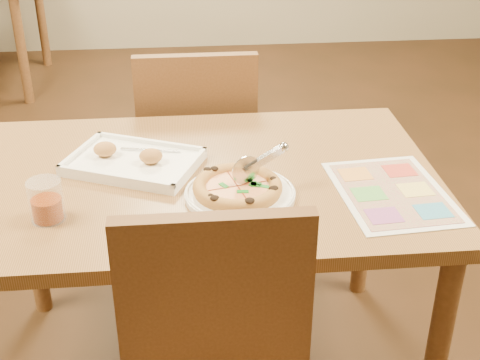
{
  "coord_description": "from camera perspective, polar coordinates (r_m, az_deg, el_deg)",
  "views": [
    {
      "loc": [
        -0.05,
        -1.64,
        1.6
      ],
      "look_at": [
        0.09,
        -0.13,
        0.77
      ],
      "focal_mm": 50.0,
      "sensor_mm": 36.0,
      "label": 1
    }
  ],
  "objects": [
    {
      "name": "dining_table",
      "position": [
        1.9,
        -3.07,
        -1.83
      ],
      "size": [
        1.3,
        0.85,
        0.72
      ],
      "color": "brown",
      "rests_on": "ground"
    },
    {
      "name": "chair_far",
      "position": [
        2.46,
        -3.7,
        3.87
      ],
      "size": [
        0.42,
        0.42,
        0.47
      ],
      "rotation": [
        0.0,
        0.0,
        3.14
      ],
      "color": "brown",
      "rests_on": "ground"
    },
    {
      "name": "plate",
      "position": [
        1.74,
        -0.0,
        -1.22
      ],
      "size": [
        0.36,
        0.36,
        0.02
      ],
      "primitive_type": "cylinder",
      "rotation": [
        0.0,
        0.0,
        0.29
      ],
      "color": "white",
      "rests_on": "dining_table"
    },
    {
      "name": "pizza",
      "position": [
        1.74,
        -0.22,
        -0.62
      ],
      "size": [
        0.23,
        0.23,
        0.04
      ],
      "rotation": [
        0.0,
        0.0,
        0.23
      ],
      "color": "#BC8B40",
      "rests_on": "plate"
    },
    {
      "name": "pizza_cutter",
      "position": [
        1.73,
        1.61,
        1.5
      ],
      "size": [
        0.15,
        0.07,
        0.09
      ],
      "rotation": [
        0.0,
        0.0,
        0.39
      ],
      "color": "silver",
      "rests_on": "pizza"
    },
    {
      "name": "appetizer_tray",
      "position": [
        1.92,
        -9.12,
        1.55
      ],
      "size": [
        0.42,
        0.36,
        0.06
      ],
      "rotation": [
        0.0,
        0.0,
        -0.41
      ],
      "color": "white",
      "rests_on": "dining_table"
    },
    {
      "name": "glass_tumbler",
      "position": [
        1.7,
        -16.2,
        -1.9
      ],
      "size": [
        0.08,
        0.08,
        0.11
      ],
      "rotation": [
        0.0,
        0.0,
        -0.44
      ],
      "color": "maroon",
      "rests_on": "dining_table"
    },
    {
      "name": "menu",
      "position": [
        1.81,
        12.86,
        -1.03
      ],
      "size": [
        0.31,
        0.41,
        0.0
      ],
      "primitive_type": "cube",
      "rotation": [
        0.0,
        0.0,
        0.08
      ],
      "color": "silver",
      "rests_on": "dining_table"
    }
  ]
}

